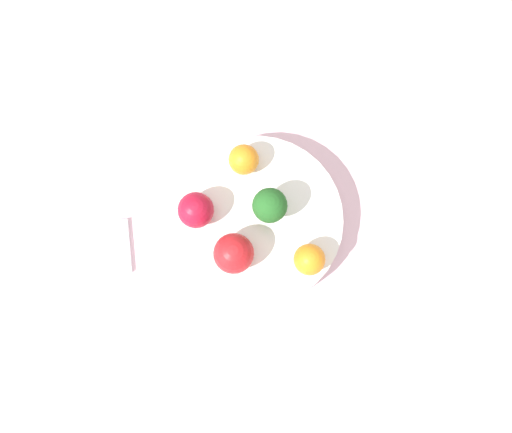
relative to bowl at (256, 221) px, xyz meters
name	(u,v)px	position (x,y,z in m)	size (l,w,h in m)	color
ground_plane	(256,227)	(0.00, 0.00, -0.04)	(6.00, 6.00, 0.00)	gray
table_surface	(256,225)	(0.00, 0.00, -0.03)	(1.20, 1.20, 0.02)	silver
bowl	(256,221)	(0.00, 0.00, 0.00)	(0.24, 0.24, 0.04)	white
broccoli	(270,206)	(-0.02, 0.01, 0.06)	(0.05, 0.05, 0.06)	#8CB76B
apple_red	(196,210)	(0.06, -0.06, 0.05)	(0.05, 0.05, 0.05)	#B7142D
apple_green	(234,253)	(0.06, 0.02, 0.05)	(0.05, 0.05, 0.05)	red
orange_front	(244,160)	(-0.04, -0.07, 0.04)	(0.04, 0.04, 0.04)	orange
orange_back	(309,259)	(-0.01, 0.09, 0.04)	(0.04, 0.04, 0.04)	orange
spoon	(124,246)	(0.16, -0.10, -0.02)	(0.06, 0.07, 0.01)	silver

